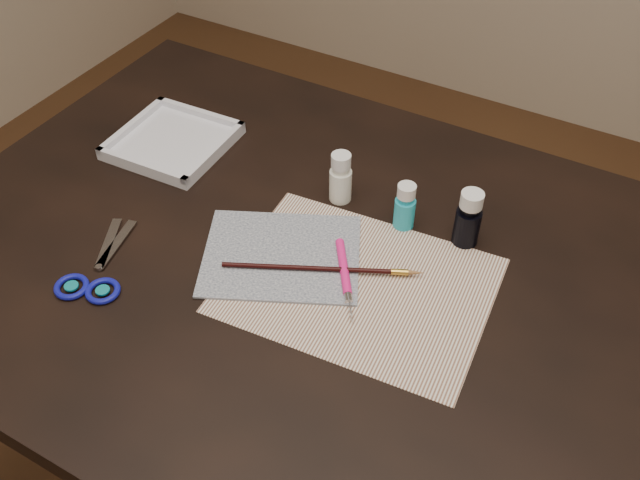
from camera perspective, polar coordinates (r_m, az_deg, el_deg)
The scene contains 10 objects.
table at distance 1.39m, azimuth 0.00°, elevation -12.75°, with size 1.30×0.90×0.75m, color black.
paper at distance 1.07m, azimuth 3.11°, elevation -3.62°, with size 0.39×0.29×0.00m, color white.
canvas at distance 1.11m, azimuth -3.10°, elevation -1.23°, with size 0.24×0.19×0.00m, color #131D39.
paint_bottle_white at distance 1.18m, azimuth 1.66°, elevation 5.04°, with size 0.04×0.04×0.09m, color white.
paint_bottle_cyan at distance 1.14m, azimuth 6.82°, elevation 2.71°, with size 0.03×0.03×0.08m, color #22B7D2.
paint_bottle_navy at distance 1.12m, azimuth 11.78°, elevation 1.72°, with size 0.04×0.04×0.10m, color black.
paintbrush at distance 1.08m, azimuth 0.25°, elevation -2.31°, with size 0.31×0.01×0.01m, color black, non-canonical shape.
craft_knife at distance 1.06m, azimuth 2.06°, elevation -3.21°, with size 0.17×0.01×0.01m, color #FB1C85, non-canonical shape.
scissors at distance 1.15m, azimuth -17.29°, elevation -1.42°, with size 0.20×0.10×0.01m, color silver, non-canonical shape.
palette_tray at distance 1.35m, azimuth -11.70°, elevation 7.80°, with size 0.20×0.20×0.02m, color white.
Camera 1 is at (0.38, -0.67, 1.54)m, focal length 40.00 mm.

